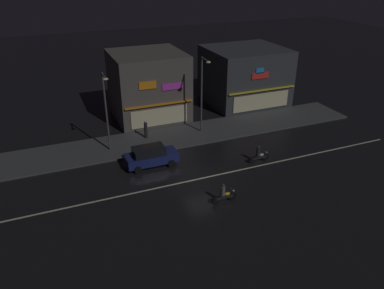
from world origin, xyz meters
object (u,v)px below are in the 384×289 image
Objects in this scene: pedestrian_on_sidewalk at (146,130)px; motorcycle_lead at (259,155)px; traffic_cone at (152,156)px; parked_car_near_kerb at (151,156)px; streetlamp_mid at (203,90)px; streetlamp_west at (106,107)px; motorcycle_following at (224,194)px.

motorcycle_lead is at bearing 80.05° from pedestrian_on_sidewalk.
parked_car_near_kerb is at bearing -109.68° from traffic_cone.
streetlamp_mid reaches higher than pedestrian_on_sidewalk.
traffic_cone is at bearing 27.48° from pedestrian_on_sidewalk.
pedestrian_on_sidewalk is at bearing 80.62° from traffic_cone.
streetlamp_west is 1.64× the size of parked_car_near_kerb.
traffic_cone is at bearing 154.38° from motorcycle_lead.
parked_car_near_kerb is at bearing -65.78° from motorcycle_following.
streetlamp_mid is at bearing -146.75° from parked_car_near_kerb.
pedestrian_on_sidewalk is (3.68, 1.43, -3.34)m from streetlamp_west.
motorcycle_lead is at bearing -73.93° from streetlamp_mid.
streetlamp_mid reaches higher than motorcycle_following.
traffic_cone is (-0.66, -3.97, -0.68)m from pedestrian_on_sidewalk.
pedestrian_on_sidewalk is 0.91× the size of motorcycle_lead.
parked_car_near_kerb is 1.31m from traffic_cone.
streetlamp_west is 12.79× the size of traffic_cone.
pedestrian_on_sidewalk is at bearing -80.14° from motorcycle_following.
parked_car_near_kerb reaches higher than motorcycle_following.
pedestrian_on_sidewalk is at bearing -101.69° from parked_car_near_kerb.
streetlamp_mid is 3.87× the size of motorcycle_following.
streetlamp_mid is 3.87× the size of motorcycle_lead.
motorcycle_following is at bearing -106.25° from streetlamp_mid.
streetlamp_mid is 13.38× the size of traffic_cone.
parked_car_near_kerb is (-6.49, -4.25, -3.59)m from streetlamp_mid.
streetlamp_west is 5.64m from traffic_cone.
parked_car_near_kerb is 2.26× the size of motorcycle_following.
streetlamp_mid reaches higher than parked_car_near_kerb.
traffic_cone is (3.03, -2.54, -4.02)m from streetlamp_west.
streetlamp_west is 5.65m from parked_car_near_kerb.
streetlamp_mid reaches higher than traffic_cone.
motorcycle_lead is 1.00× the size of motorcycle_following.
streetlamp_west is 9.14m from streetlamp_mid.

